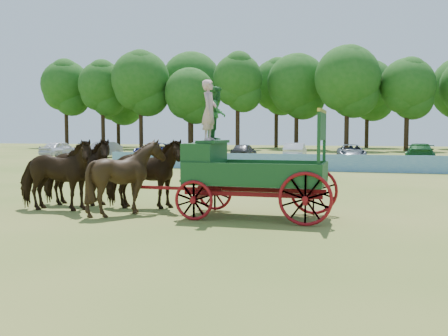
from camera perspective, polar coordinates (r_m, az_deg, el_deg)
ground at (r=13.69m, az=2.45°, el=-5.94°), size 160.00×160.00×0.00m
horse_lead_left at (r=15.94m, az=-18.73°, el=-0.76°), size 2.73×1.52×2.19m
horse_lead_right at (r=16.85m, az=-16.58°, el=-0.46°), size 2.72×1.48×2.19m
horse_wheel_left at (r=14.70m, az=-11.05°, el=-1.00°), size 2.32×2.15×2.20m
horse_wheel_right at (r=15.68m, az=-9.20°, el=-0.67°), size 2.78×1.66×2.19m
farm_dray at (r=14.11m, az=0.71°, el=1.18°), size 6.00×2.00×3.83m
sponsor_banner at (r=31.43m, az=8.59°, el=0.64°), size 26.00×0.08×1.05m
parked_cars at (r=43.89m, az=4.50°, el=1.90°), size 45.07×7.45×1.55m
treeline at (r=73.76m, az=11.57°, el=9.46°), size 88.42×23.55×15.56m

